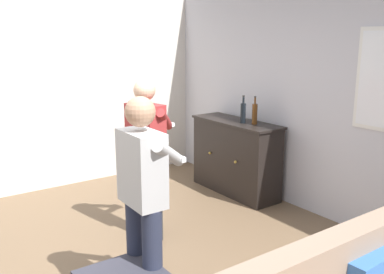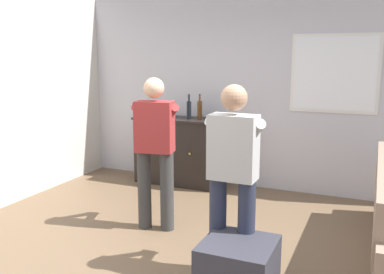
{
  "view_description": "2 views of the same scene",
  "coord_description": "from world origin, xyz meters",
  "px_view_note": "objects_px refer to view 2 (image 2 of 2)",
  "views": [
    {
      "loc": [
        3.24,
        -1.41,
        2.08
      ],
      "look_at": [
        0.05,
        0.85,
        1.17
      ],
      "focal_mm": 40.0,
      "sensor_mm": 36.0,
      "label": 1
    },
    {
      "loc": [
        1.69,
        -3.32,
        1.92
      ],
      "look_at": [
        -0.1,
        0.77,
        1.05
      ],
      "focal_mm": 40.0,
      "sensor_mm": 36.0,
      "label": 2
    }
  ],
  "objects_px": {
    "bottle_wine_green": "(200,109)",
    "person_standing_right": "(233,172)",
    "sideboard_cabinet": "(180,151)",
    "ottoman": "(238,267)",
    "person_standing_left": "(155,146)",
    "bottle_liquor_amber": "(189,109)"
  },
  "relations": [
    {
      "from": "sideboard_cabinet",
      "to": "ottoman",
      "type": "xyz_separation_m",
      "value": [
        1.71,
        -2.53,
        -0.28
      ]
    },
    {
      "from": "ottoman",
      "to": "person_standing_left",
      "type": "xyz_separation_m",
      "value": [
        -1.24,
        0.9,
        0.72
      ]
    },
    {
      "from": "person_standing_left",
      "to": "person_standing_right",
      "type": "relative_size",
      "value": 1.0
    },
    {
      "from": "bottle_liquor_amber",
      "to": "person_standing_right",
      "type": "xyz_separation_m",
      "value": [
        1.41,
        -2.25,
        -0.2
      ]
    },
    {
      "from": "person_standing_right",
      "to": "bottle_liquor_amber",
      "type": "bearing_deg",
      "value": 122.12
    },
    {
      "from": "bottle_liquor_amber",
      "to": "person_standing_left",
      "type": "bearing_deg",
      "value": -79.0
    },
    {
      "from": "ottoman",
      "to": "person_standing_right",
      "type": "xyz_separation_m",
      "value": [
        -0.14,
        0.25,
        0.72
      ]
    },
    {
      "from": "sideboard_cabinet",
      "to": "bottle_liquor_amber",
      "type": "bearing_deg",
      "value": -11.34
    },
    {
      "from": "sideboard_cabinet",
      "to": "person_standing_left",
      "type": "relative_size",
      "value": 0.81
    },
    {
      "from": "bottle_wine_green",
      "to": "ottoman",
      "type": "height_order",
      "value": "bottle_wine_green"
    },
    {
      "from": "bottle_wine_green",
      "to": "person_standing_right",
      "type": "relative_size",
      "value": 0.21
    },
    {
      "from": "person_standing_left",
      "to": "ottoman",
      "type": "bearing_deg",
      "value": -35.89
    },
    {
      "from": "bottle_wine_green",
      "to": "bottle_liquor_amber",
      "type": "bearing_deg",
      "value": -152.5
    },
    {
      "from": "bottle_wine_green",
      "to": "ottoman",
      "type": "bearing_deg",
      "value": -61.21
    },
    {
      "from": "person_standing_left",
      "to": "bottle_liquor_amber",
      "type": "bearing_deg",
      "value": 101.0
    },
    {
      "from": "bottle_wine_green",
      "to": "person_standing_left",
      "type": "relative_size",
      "value": 0.21
    },
    {
      "from": "sideboard_cabinet",
      "to": "ottoman",
      "type": "height_order",
      "value": "sideboard_cabinet"
    },
    {
      "from": "bottle_wine_green",
      "to": "sideboard_cabinet",
      "type": "bearing_deg",
      "value": -172.75
    },
    {
      "from": "bottle_wine_green",
      "to": "bottle_liquor_amber",
      "type": "xyz_separation_m",
      "value": [
        -0.14,
        -0.07,
        0.0
      ]
    },
    {
      "from": "sideboard_cabinet",
      "to": "bottle_wine_green",
      "type": "xyz_separation_m",
      "value": [
        0.3,
        0.04,
        0.64
      ]
    },
    {
      "from": "ottoman",
      "to": "person_standing_right",
      "type": "height_order",
      "value": "person_standing_right"
    },
    {
      "from": "ottoman",
      "to": "sideboard_cabinet",
      "type": "bearing_deg",
      "value": 124.14
    }
  ]
}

